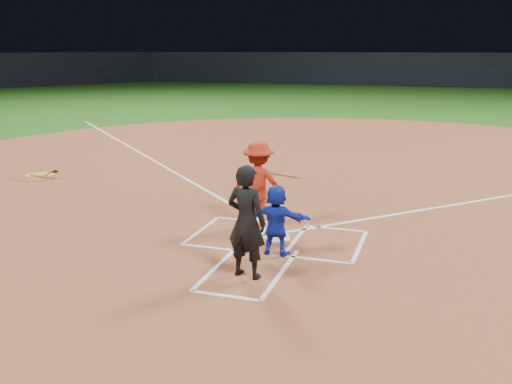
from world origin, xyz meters
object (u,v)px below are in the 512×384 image
(home_plate, at_px, (277,237))
(umpire, at_px, (246,222))
(on_deck_circle, at_px, (40,175))
(catcher, at_px, (276,220))
(batter_at_plate, at_px, (258,184))

(home_plate, height_order, umpire, umpire)
(home_plate, bearing_deg, on_deck_circle, -22.30)
(on_deck_circle, relative_size, catcher, 1.34)
(catcher, distance_m, batter_at_plate, 1.74)
(on_deck_circle, bearing_deg, catcher, -26.72)
(catcher, xyz_separation_m, batter_at_plate, (-0.81, 1.52, 0.24))
(umpire, bearing_deg, on_deck_circle, -21.63)
(on_deck_circle, distance_m, catcher, 9.32)
(home_plate, relative_size, umpire, 0.33)
(catcher, relative_size, batter_at_plate, 0.72)
(home_plate, xyz_separation_m, umpire, (0.06, -1.98, 0.91))
(home_plate, xyz_separation_m, batter_at_plate, (-0.59, 0.65, 0.87))
(home_plate, bearing_deg, umpire, 91.63)
(umpire, bearing_deg, home_plate, -76.95)
(on_deck_circle, xyz_separation_m, catcher, (8.31, -4.18, 0.63))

